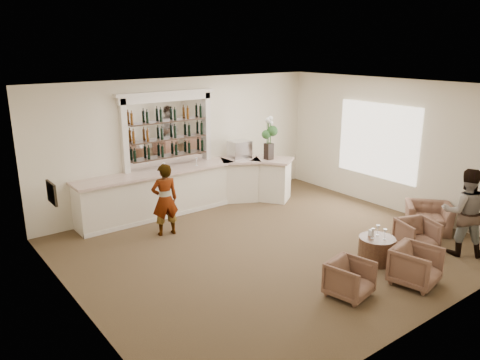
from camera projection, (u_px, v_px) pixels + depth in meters
The scene contains 19 objects.
ground at pixel (272, 247), 9.79m from camera, with size 8.00×8.00×0.00m, color brown.
room_shell at pixel (258, 131), 9.78m from camera, with size 8.04×7.02×3.32m.
bar_counter at pixel (190, 188), 11.83m from camera, with size 5.72×1.80×1.14m.
back_bar_alcove at pixel (168, 131), 11.54m from camera, with size 2.64×0.25×3.00m.
cocktail_table at pixel (376, 250), 9.07m from camera, with size 0.70×0.70×0.50m, color #523923.
sommelier at pixel (165, 200), 10.23m from camera, with size 0.59×0.39×1.62m, color gray.
guest at pixel (465, 212), 9.24m from camera, with size 0.86×0.67×1.78m, color gray.
armchair_left at pixel (350, 279), 7.80m from camera, with size 0.67×0.69×0.63m, color brown.
armchair_center at pixel (416, 266), 8.19m from camera, with size 0.74×0.76×0.69m, color brown.
armchair_right at pixel (417, 235), 9.57m from camera, with size 0.69×0.71×0.65m, color brown.
armchair_far at pixel (428, 217), 10.57m from camera, with size 0.97×0.85×0.63m, color brown.
espresso_machine at pixel (239, 149), 12.51m from camera, with size 0.54×0.45×0.47m, color silver.
flower_vase at pixel (269, 135), 12.26m from camera, with size 0.30×0.30×1.15m.
wine_glass_bar_left at pixel (196, 162), 11.76m from camera, with size 0.07×0.07×0.21m, color white, non-canonical shape.
wine_glass_bar_right at pixel (164, 167), 11.25m from camera, with size 0.07×0.07×0.21m, color white, non-canonical shape.
wine_glass_tbl_a at pixel (373, 234), 8.92m from camera, with size 0.07×0.07×0.21m, color white, non-canonical shape.
wine_glass_tbl_b at pixel (378, 230), 9.09m from camera, with size 0.07×0.07×0.21m, color white, non-canonical shape.
wine_glass_tbl_c at pixel (385, 234), 8.89m from camera, with size 0.07×0.07×0.21m, color white, non-canonical shape.
napkin_holder at pixel (371, 233), 9.08m from camera, with size 0.08×0.08×0.12m, color white.
Camera 1 is at (-5.99, -6.77, 4.08)m, focal length 35.00 mm.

